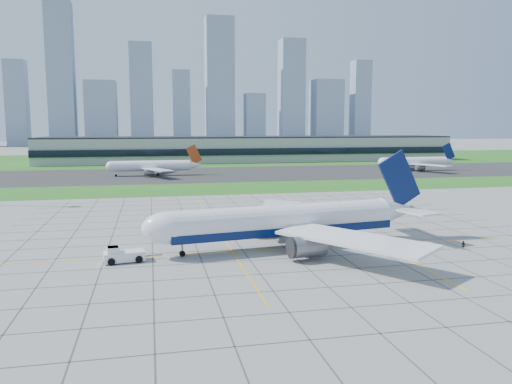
{
  "coord_description": "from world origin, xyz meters",
  "views": [
    {
      "loc": [
        -23.89,
        -87.68,
        22.33
      ],
      "look_at": [
        0.15,
        25.71,
        7.0
      ],
      "focal_mm": 35.0,
      "sensor_mm": 36.0,
      "label": 1
    }
  ],
  "objects_px": {
    "crew_near": "(122,255)",
    "crew_far": "(463,245)",
    "distant_jet_2": "(415,162)",
    "distant_jet_1": "(153,166)",
    "airliner": "(286,221)",
    "pushback_tug": "(122,255)"
  },
  "relations": [
    {
      "from": "crew_near",
      "to": "crew_far",
      "type": "xyz_separation_m",
      "value": [
        60.44,
        -5.66,
        0.02
      ]
    },
    {
      "from": "crew_far",
      "to": "distant_jet_2",
      "type": "relative_size",
      "value": 0.04
    },
    {
      "from": "crew_near",
      "to": "distant_jet_2",
      "type": "relative_size",
      "value": 0.04
    },
    {
      "from": "distant_jet_1",
      "to": "distant_jet_2",
      "type": "bearing_deg",
      "value": -0.57
    },
    {
      "from": "distant_jet_2",
      "to": "airliner",
      "type": "bearing_deg",
      "value": -126.96
    },
    {
      "from": "crew_near",
      "to": "crew_far",
      "type": "relative_size",
      "value": 0.97
    },
    {
      "from": "pushback_tug",
      "to": "distant_jet_1",
      "type": "xyz_separation_m",
      "value": [
        5.85,
        147.31,
        3.29
      ]
    },
    {
      "from": "airliner",
      "to": "distant_jet_2",
      "type": "xyz_separation_m",
      "value": [
        106.59,
        141.67,
        -0.36
      ]
    },
    {
      "from": "pushback_tug",
      "to": "crew_far",
      "type": "distance_m",
      "value": 60.49
    },
    {
      "from": "pushback_tug",
      "to": "distant_jet_2",
      "type": "distance_m",
      "value": 199.46
    },
    {
      "from": "crew_far",
      "to": "pushback_tug",
      "type": "bearing_deg",
      "value": -132.73
    },
    {
      "from": "pushback_tug",
      "to": "distant_jet_1",
      "type": "height_order",
      "value": "distant_jet_1"
    },
    {
      "from": "crew_far",
      "to": "distant_jet_1",
      "type": "distance_m",
      "value": 161.17
    },
    {
      "from": "airliner",
      "to": "distant_jet_1",
      "type": "height_order",
      "value": "airliner"
    },
    {
      "from": "crew_near",
      "to": "airliner",
      "type": "bearing_deg",
      "value": -53.75
    },
    {
      "from": "distant_jet_1",
      "to": "distant_jet_2",
      "type": "distance_m",
      "value": 130.0
    },
    {
      "from": "distant_jet_1",
      "to": "distant_jet_2",
      "type": "relative_size",
      "value": 1.0
    },
    {
      "from": "crew_far",
      "to": "distant_jet_2",
      "type": "height_order",
      "value": "distant_jet_2"
    },
    {
      "from": "crew_near",
      "to": "distant_jet_2",
      "type": "xyz_separation_m",
      "value": [
        135.95,
        144.69,
        3.68
      ]
    },
    {
      "from": "airliner",
      "to": "distant_jet_2",
      "type": "bearing_deg",
      "value": 44.6
    },
    {
      "from": "crew_far",
      "to": "distant_jet_1",
      "type": "height_order",
      "value": "distant_jet_1"
    },
    {
      "from": "airliner",
      "to": "distant_jet_1",
      "type": "xyz_separation_m",
      "value": [
        -23.41,
        142.96,
        -0.36
      ]
    }
  ]
}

